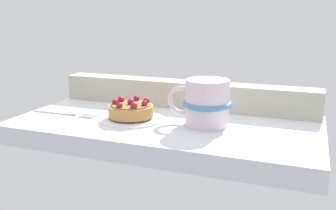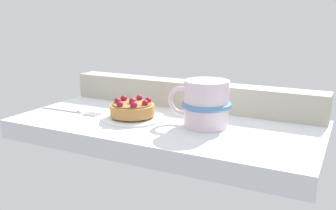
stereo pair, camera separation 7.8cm
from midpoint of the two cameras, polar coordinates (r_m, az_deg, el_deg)
name	(u,v)px [view 1 (the left image)]	position (r cm, az deg, el deg)	size (l,w,h in cm)	color
ground_plane	(165,130)	(81.18, -3.17, -3.79)	(64.23, 31.55, 4.07)	silver
window_rail_back	(185,94)	(91.44, 0.10, 1.62)	(62.95, 5.58, 6.30)	#B2AD99
dessert_plate	(131,118)	(81.84, -8.34, -2.00)	(13.73, 13.73, 0.84)	white
raspberry_tart	(131,109)	(81.34, -8.39, -0.71)	(9.60, 9.60, 3.85)	#B77F42
coffee_mug	(206,103)	(76.27, 2.87, 0.31)	(13.67, 10.17, 9.48)	silver
dessert_fork	(65,113)	(89.43, -17.81, -1.22)	(16.10, 2.52, 0.60)	#B7B7BC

